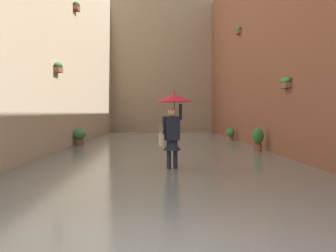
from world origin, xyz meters
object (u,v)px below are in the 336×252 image
object	(u,v)px
person_wading	(173,116)
potted_plant_near_left	(258,139)
potted_plant_far_right	(79,136)
potted_plant_far_left	(231,134)

from	to	relation	value
person_wading	potted_plant_near_left	size ratio (longest dim) A/B	2.18
potted_plant_near_left	potted_plant_far_right	distance (m)	8.05
potted_plant_far_left	potted_plant_far_right	bearing A→B (deg)	25.30
potted_plant_far_left	potted_plant_near_left	size ratio (longest dim) A/B	0.76
person_wading	potted_plant_near_left	distance (m)	6.25
person_wading	potted_plant_near_left	world-z (taller)	person_wading
person_wading	potted_plant_far_right	world-z (taller)	person_wading
person_wading	potted_plant_far_right	xyz separation A→B (m)	(4.02, -7.95, -0.98)
person_wading	potted_plant_near_left	bearing A→B (deg)	-124.53
potted_plant_far_right	person_wading	bearing A→B (deg)	116.86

